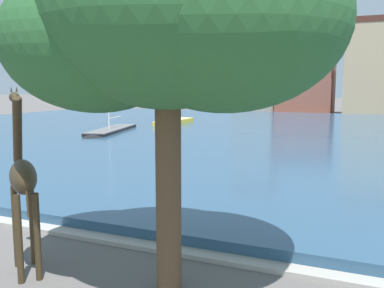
% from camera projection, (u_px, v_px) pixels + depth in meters
% --- Properties ---
extents(harbor_water, '(80.99, 51.84, 0.40)m').
position_uv_depth(harbor_water, '(313.00, 135.00, 34.75)').
color(harbor_water, '#2D5170').
rests_on(harbor_water, ground).
extents(quay_edge_coping, '(80.99, 0.50, 0.12)m').
position_uv_depth(quay_edge_coping, '(170.00, 250.00, 10.98)').
color(quay_edge_coping, '#ADA89E').
rests_on(quay_edge_coping, ground).
extents(giraffe_statue, '(2.06, 1.84, 4.23)m').
position_uv_depth(giraffe_statue, '(23.00, 179.00, 9.60)').
color(giraffe_statue, '#382B19').
rests_on(giraffe_statue, ground).
extents(sailboat_yellow, '(1.83, 7.46, 7.34)m').
position_uv_depth(sailboat_yellow, '(177.00, 123.00, 43.46)').
color(sailboat_yellow, gold).
rests_on(sailboat_yellow, ground).
extents(sailboat_black, '(3.88, 9.42, 6.25)m').
position_uv_depth(sailboat_black, '(108.00, 133.00, 35.05)').
color(sailboat_black, black).
rests_on(sailboat_black, ground).
extents(shade_tree, '(6.82, 5.00, 7.46)m').
position_uv_depth(shade_tree, '(172.00, 23.00, 8.22)').
color(shade_tree, brown).
rests_on(shade_tree, ground).
extents(townhouse_narrow_midrow, '(6.23, 7.54, 13.00)m').
position_uv_depth(townhouse_narrow_midrow, '(258.00, 70.00, 66.65)').
color(townhouse_narrow_midrow, gray).
rests_on(townhouse_narrow_midrow, ground).
extents(townhouse_corner_house, '(8.31, 6.85, 8.62)m').
position_uv_depth(townhouse_corner_house, '(306.00, 85.00, 65.08)').
color(townhouse_corner_house, '#8E5142').
rests_on(townhouse_corner_house, ground).
extents(townhouse_end_terrace, '(6.84, 6.12, 13.18)m').
position_uv_depth(townhouse_end_terrace, '(371.00, 68.00, 58.56)').
color(townhouse_end_terrace, tan).
rests_on(townhouse_end_terrace, ground).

